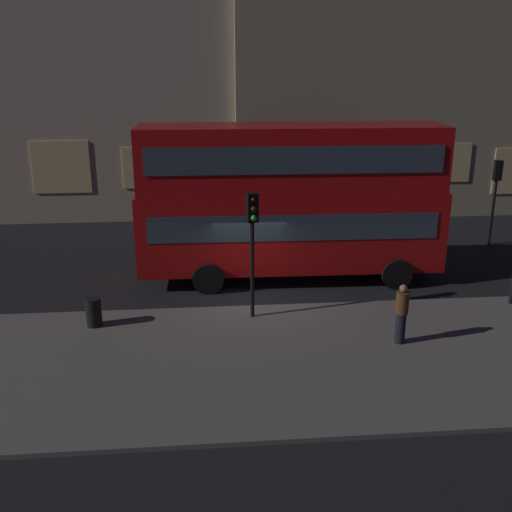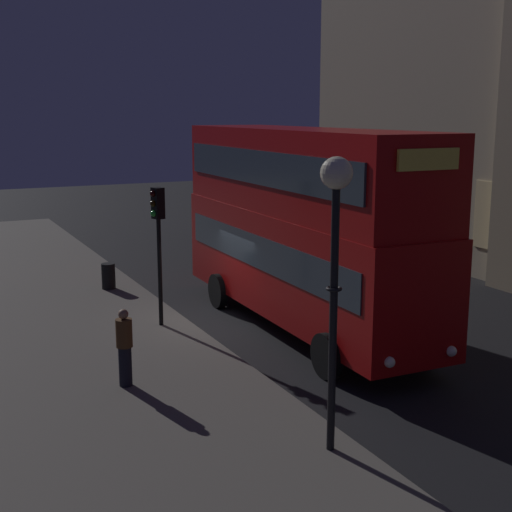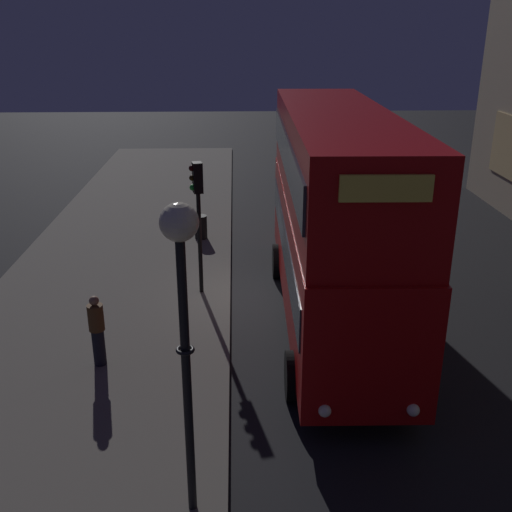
# 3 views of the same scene
# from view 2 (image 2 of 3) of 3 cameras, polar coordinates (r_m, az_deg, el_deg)

# --- Properties ---
(ground_plane) EXTENTS (80.00, 80.00, 0.00)m
(ground_plane) POSITION_cam_2_polar(r_m,az_deg,el_deg) (20.60, -3.76, -5.40)
(ground_plane) COLOR black
(sidewalk_slab) EXTENTS (44.00, 7.15, 0.12)m
(sidewalk_slab) POSITION_cam_2_polar(r_m,az_deg,el_deg) (19.46, -15.22, -6.64)
(sidewalk_slab) COLOR #5B564F
(sidewalk_slab) RESTS_ON ground
(building_with_clock) EXTENTS (16.12, 7.38, 16.53)m
(building_with_clock) POSITION_cam_2_polar(r_m,az_deg,el_deg) (31.30, 19.06, 15.11)
(building_with_clock) COLOR tan
(building_with_clock) RESTS_ON ground
(double_decker_bus) EXTENTS (10.88, 3.00, 5.56)m
(double_decker_bus) POSITION_cam_2_polar(r_m,az_deg,el_deg) (19.45, 3.67, 2.97)
(double_decker_bus) COLOR #9E0C0C
(double_decker_bus) RESTS_ON ground
(traffic_light_near_kerb) EXTENTS (0.37, 0.39, 3.86)m
(traffic_light_near_kerb) POSITION_cam_2_polar(r_m,az_deg,el_deg) (19.53, -7.89, 2.32)
(traffic_light_near_kerb) COLOR black
(traffic_light_near_kerb) RESTS_ON sidewalk_slab
(street_lamp) EXTENTS (0.54, 0.54, 5.17)m
(street_lamp) POSITION_cam_2_polar(r_m,az_deg,el_deg) (11.87, 6.39, 2.10)
(street_lamp) COLOR black
(street_lamp) RESTS_ON sidewalk_slab
(pedestrian) EXTENTS (0.36, 0.36, 1.73)m
(pedestrian) POSITION_cam_2_polar(r_m,az_deg,el_deg) (15.71, -10.53, -7.18)
(pedestrian) COLOR black
(pedestrian) RESTS_ON sidewalk_slab
(litter_bin) EXTENTS (0.46, 0.46, 0.87)m
(litter_bin) POSITION_cam_2_polar(r_m,az_deg,el_deg) (24.39, -11.79, -1.59)
(litter_bin) COLOR black
(litter_bin) RESTS_ON sidewalk_slab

